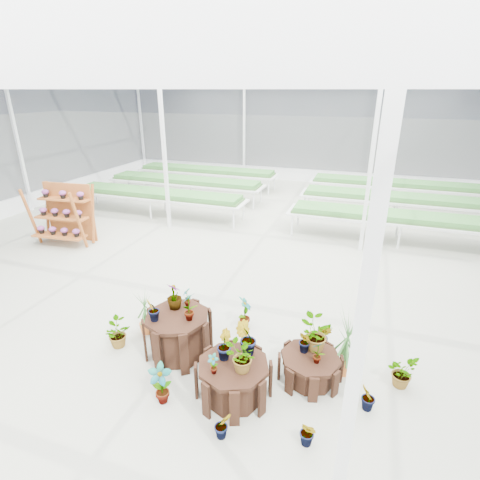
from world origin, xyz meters
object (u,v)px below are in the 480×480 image
(plinth_low, at_px, (310,367))
(plinth_mid, at_px, (234,380))
(plinth_tall, at_px, (178,334))
(shelf_rack, at_px, (62,215))

(plinth_low, bearing_deg, plinth_mid, -145.01)
(plinth_mid, relative_size, plinth_low, 1.14)
(plinth_mid, height_order, plinth_low, plinth_mid)
(plinth_tall, bearing_deg, plinth_mid, -26.57)
(plinth_tall, distance_m, plinth_low, 2.21)
(plinth_tall, xyz_separation_m, plinth_low, (2.20, 0.10, -0.16))
(shelf_rack, bearing_deg, plinth_tall, -37.29)
(plinth_mid, xyz_separation_m, plinth_low, (1.00, 0.70, -0.07))
(plinth_tall, relative_size, shelf_rack, 0.65)
(plinth_tall, xyz_separation_m, shelf_rack, (-5.41, 3.36, 0.48))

